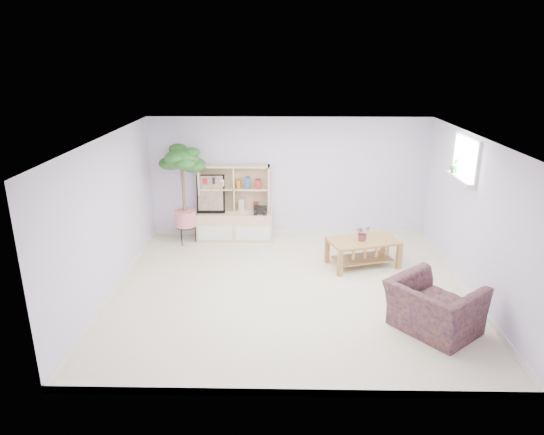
{
  "coord_description": "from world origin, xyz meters",
  "views": [
    {
      "loc": [
        -0.15,
        -6.87,
        3.53
      ],
      "look_at": [
        -0.29,
        0.6,
        1.01
      ],
      "focal_mm": 32.0,
      "sensor_mm": 36.0,
      "label": 1
    }
  ],
  "objects_px": {
    "floor_tree": "(184,196)",
    "coffee_table": "(363,253)",
    "storage_unit": "(234,203)",
    "armchair": "(434,304)"
  },
  "relations": [
    {
      "from": "floor_tree",
      "to": "storage_unit",
      "type": "bearing_deg",
      "value": 14.69
    },
    {
      "from": "coffee_table",
      "to": "armchair",
      "type": "distance_m",
      "value": 2.2
    },
    {
      "from": "storage_unit",
      "to": "floor_tree",
      "type": "height_order",
      "value": "floor_tree"
    },
    {
      "from": "armchair",
      "to": "coffee_table",
      "type": "bearing_deg",
      "value": -23.38
    },
    {
      "from": "floor_tree",
      "to": "armchair",
      "type": "height_order",
      "value": "floor_tree"
    },
    {
      "from": "floor_tree",
      "to": "coffee_table",
      "type": "bearing_deg",
      "value": -17.12
    },
    {
      "from": "storage_unit",
      "to": "armchair",
      "type": "relative_size",
      "value": 1.39
    },
    {
      "from": "storage_unit",
      "to": "coffee_table",
      "type": "relative_size",
      "value": 1.26
    },
    {
      "from": "storage_unit",
      "to": "armchair",
      "type": "height_order",
      "value": "storage_unit"
    },
    {
      "from": "storage_unit",
      "to": "floor_tree",
      "type": "relative_size",
      "value": 0.77
    }
  ]
}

